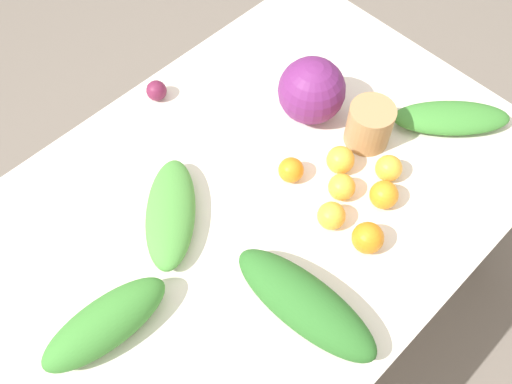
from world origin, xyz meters
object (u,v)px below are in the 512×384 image
(greens_bunch_kale, at_px, (106,323))
(orange_0, at_px, (331,216))
(paper_bag, at_px, (369,125))
(greens_bunch_scallion, at_px, (171,213))
(orange_5, at_px, (342,187))
(cabbage_purple, at_px, (312,91))
(greens_bunch_chard, at_px, (305,303))
(orange_1, at_px, (340,160))
(orange_3, at_px, (389,168))
(orange_2, at_px, (291,170))
(beet_root, at_px, (156,91))
(greens_bunch_beet_tops, at_px, (451,118))
(orange_4, at_px, (368,238))
(orange_6, at_px, (384,195))

(greens_bunch_kale, xyz_separation_m, orange_0, (0.56, -0.16, -0.01))
(greens_bunch_kale, bearing_deg, paper_bag, -4.14)
(greens_bunch_scallion, height_order, orange_5, greens_bunch_scallion)
(cabbage_purple, height_order, greens_bunch_chard, cabbage_purple)
(greens_bunch_scallion, xyz_separation_m, greens_bunch_kale, (-0.28, -0.12, 0.01))
(orange_1, relative_size, orange_3, 1.06)
(orange_3, bearing_deg, orange_2, 136.34)
(beet_root, relative_size, orange_1, 0.79)
(beet_root, xyz_separation_m, orange_5, (0.13, -0.59, 0.01))
(greens_bunch_chard, bearing_deg, greens_bunch_kale, 141.33)
(greens_bunch_chard, xyz_separation_m, beet_root, (0.17, 0.73, -0.02))
(greens_bunch_chard, distance_m, greens_bunch_kale, 0.44)
(cabbage_purple, height_order, orange_5, cabbage_purple)
(orange_3, bearing_deg, greens_bunch_kale, 167.23)
(paper_bag, height_order, orange_0, paper_bag)
(cabbage_purple, distance_m, greens_bunch_chard, 0.59)
(greens_bunch_beet_tops, height_order, orange_4, orange_4)
(cabbage_purple, relative_size, orange_6, 2.52)
(paper_bag, bearing_deg, orange_2, 165.95)
(greens_bunch_kale, height_order, orange_2, greens_bunch_kale)
(greens_bunch_scallion, bearing_deg, paper_bag, -18.25)
(greens_bunch_kale, bearing_deg, greens_bunch_beet_tops, -10.46)
(paper_bag, height_order, greens_bunch_scallion, paper_bag)
(greens_bunch_chard, height_order, orange_5, greens_bunch_chard)
(cabbage_purple, bearing_deg, greens_bunch_scallion, 179.30)
(greens_bunch_beet_tops, height_order, orange_5, orange_5)
(paper_bag, distance_m, orange_5, 0.20)
(greens_bunch_scallion, height_order, orange_2, greens_bunch_scallion)
(greens_bunch_beet_tops, relative_size, greens_bunch_chard, 0.85)
(paper_bag, distance_m, orange_3, 0.13)
(beet_root, bearing_deg, orange_3, -67.92)
(beet_root, height_order, orange_0, orange_0)
(greens_bunch_kale, distance_m, orange_3, 0.79)
(orange_0, xyz_separation_m, orange_1, (0.14, 0.09, 0.00))
(greens_bunch_scallion, distance_m, orange_2, 0.33)
(greens_bunch_kale, xyz_separation_m, orange_6, (0.70, -0.22, -0.01))
(beet_root, xyz_separation_m, orange_2, (0.07, -0.46, 0.00))
(beet_root, distance_m, orange_1, 0.56)
(cabbage_purple, relative_size, orange_3, 2.63)
(paper_bag, bearing_deg, orange_5, -159.93)
(greens_bunch_scallion, relative_size, orange_0, 4.43)
(paper_bag, distance_m, orange_6, 0.20)
(greens_bunch_scallion, xyz_separation_m, orange_6, (0.41, -0.34, 0.00))
(orange_0, bearing_deg, greens_bunch_beet_tops, -3.14)
(greens_bunch_chard, bearing_deg, greens_bunch_beet_tops, 7.11)
(cabbage_purple, height_order, greens_bunch_beet_tops, cabbage_purple)
(greens_bunch_beet_tops, height_order, orange_2, orange_2)
(greens_bunch_kale, bearing_deg, orange_2, -0.03)
(greens_bunch_beet_tops, bearing_deg, greens_bunch_scallion, 157.46)
(paper_bag, height_order, beet_root, paper_bag)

